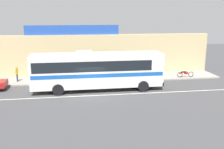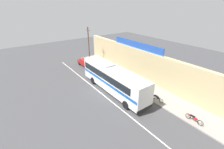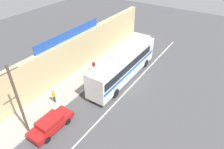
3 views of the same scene
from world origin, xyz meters
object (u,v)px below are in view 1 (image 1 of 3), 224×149
Objects in this scene: intercity_bus at (97,69)px; pedestrian_by_curb at (84,70)px; pedestrian_near_shop at (17,73)px; motorcycle_purple at (185,73)px; motorcycle_blue at (144,75)px.

pedestrian_by_curb is at bearing 105.33° from intercity_bus.
pedestrian_by_curb is (7.09, 0.02, 0.05)m from pedestrian_near_shop.
intercity_bus reaches higher than motorcycle_purple.
motorcycle_purple and motorcycle_blue have the same top height.
intercity_bus reaches higher than pedestrian_by_curb.
pedestrian_by_curb is at bearing 0.14° from pedestrian_near_shop.
pedestrian_by_curb is at bearing 175.87° from motorcycle_purple.
intercity_bus is 7.20× the size of pedestrian_by_curb.
motorcycle_purple is 1.05× the size of motorcycle_blue.
motorcycle_purple is 1.13× the size of pedestrian_by_curb.
motorcycle_purple is at bearing 16.37° from intercity_bus.
motorcycle_purple is 1.17× the size of pedestrian_near_shop.
motorcycle_purple is at bearing 0.29° from motorcycle_blue.
pedestrian_near_shop is at bearing -179.86° from pedestrian_by_curb.
motorcycle_blue is 13.71m from pedestrian_near_shop.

